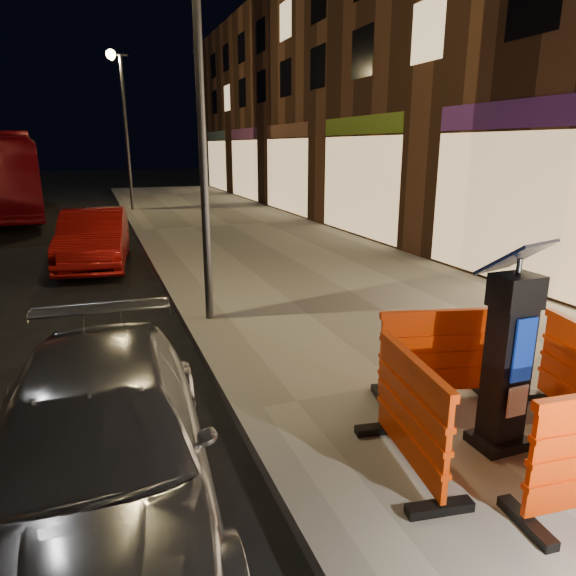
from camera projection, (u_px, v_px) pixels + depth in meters
name	position (u px, v px, depth m)	size (l,w,h in m)	color
ground_plane	(250.00, 423.00, 5.27)	(120.00, 120.00, 0.00)	black
sidewalk	(485.00, 372.00, 6.27)	(6.00, 60.00, 0.15)	gray
kerb	(249.00, 416.00, 5.25)	(0.30, 60.00, 0.15)	slate
parking_kiosk	(508.00, 354.00, 4.38)	(0.56, 0.56, 1.76)	black
barrier_back	(437.00, 355.00, 5.34)	(1.26, 0.52, 0.98)	#E13704
barrier_kerbside	(411.00, 415.00, 4.16)	(1.26, 0.52, 0.98)	#E13704
car_silver	(105.00, 517.00, 3.93)	(1.66, 4.08, 1.18)	#B5B5BA
car_red	(97.00, 266.00, 12.15)	(1.39, 3.99, 1.31)	maroon
bus_doubledecker	(8.00, 215.00, 20.87)	(2.73, 11.68, 3.25)	maroon
street_lamp_mid	(201.00, 116.00, 7.21)	(0.12, 0.12, 6.00)	#3F3F44
street_lamp_far	(127.00, 135.00, 20.72)	(0.12, 0.12, 6.00)	#3F3F44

